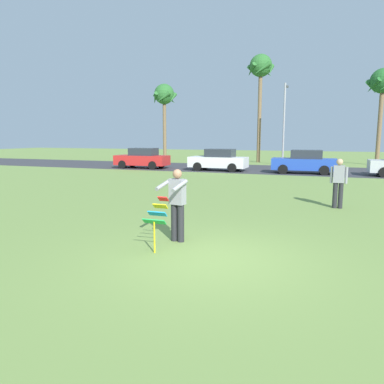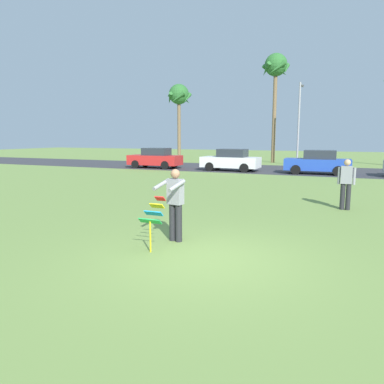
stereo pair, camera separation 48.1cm
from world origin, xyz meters
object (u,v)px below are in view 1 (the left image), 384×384
(person_kite_flyer, at_px, (177,202))
(person_walker_near, at_px, (339,182))
(kite_held, at_px, (157,216))
(parked_car_red, at_px, (142,158))
(parked_car_blue, at_px, (304,162))
(palm_tree_centre_far, at_px, (383,85))
(palm_tree_left_near, at_px, (164,97))
(streetlight_pole, at_px, (284,119))
(parked_car_white, at_px, (219,160))
(palm_tree_right_near, at_px, (261,71))

(person_kite_flyer, relative_size, person_walker_near, 1.00)
(kite_held, xyz_separation_m, parked_car_red, (-10.27, 18.78, -0.01))
(parked_car_blue, distance_m, person_walker_near, 12.39)
(palm_tree_centre_far, bearing_deg, person_walker_near, -99.71)
(parked_car_red, xyz_separation_m, palm_tree_left_near, (-2.64, 10.18, 5.81))
(parked_car_red, distance_m, palm_tree_left_near, 12.01)
(streetlight_pole, bearing_deg, person_walker_near, -78.33)
(parked_car_white, bearing_deg, kite_held, -77.98)
(parked_car_red, bearing_deg, person_kite_flyer, -59.96)
(kite_held, distance_m, parked_car_red, 21.41)
(parked_car_white, xyz_separation_m, person_walker_near, (7.83, -12.25, 0.16))
(person_kite_flyer, height_order, parked_car_white, person_kite_flyer)
(parked_car_white, bearing_deg, parked_car_red, 179.98)
(person_kite_flyer, height_order, parked_car_blue, person_kite_flyer)
(palm_tree_centre_far, distance_m, person_walker_near, 23.24)
(parked_car_white, distance_m, person_walker_near, 14.54)
(parked_car_blue, xyz_separation_m, streetlight_pole, (-2.20, 7.08, 3.22))
(person_kite_flyer, bearing_deg, palm_tree_right_near, 96.03)
(streetlight_pole, bearing_deg, palm_tree_right_near, 131.48)
(kite_held, distance_m, palm_tree_right_near, 30.06)
(person_kite_flyer, xyz_separation_m, parked_car_white, (-4.13, 17.97, -0.18))
(kite_held, relative_size, parked_car_blue, 0.27)
(person_kite_flyer, distance_m, parked_car_red, 20.77)
(person_kite_flyer, bearing_deg, parked_car_blue, 83.95)
(streetlight_pole, xyz_separation_m, person_walker_near, (3.99, -19.33, -3.06))
(parked_car_blue, height_order, palm_tree_left_near, palm_tree_left_near)
(parked_car_red, height_order, palm_tree_right_near, palm_tree_right_near)
(kite_held, relative_size, palm_tree_centre_far, 0.14)
(palm_tree_right_near, xyz_separation_m, person_walker_near, (6.66, -22.36, -7.70))
(parked_car_red, relative_size, parked_car_blue, 0.99)
(kite_held, bearing_deg, person_walker_near, 59.62)
(parked_car_white, relative_size, person_walker_near, 2.46)
(palm_tree_left_near, height_order, palm_tree_centre_far, palm_tree_centre_far)
(person_kite_flyer, bearing_deg, parked_car_red, 120.04)
(kite_held, bearing_deg, parked_car_white, 102.02)
(kite_held, xyz_separation_m, streetlight_pole, (-0.17, 25.86, 3.21))
(parked_car_blue, relative_size, streetlight_pole, 0.61)
(palm_tree_centre_far, bearing_deg, streetlight_pole, -160.11)
(person_walker_near, bearing_deg, parked_car_white, 122.56)
(person_walker_near, bearing_deg, parked_car_blue, 98.33)
(person_walker_near, bearing_deg, person_kite_flyer, -122.90)
(palm_tree_right_near, bearing_deg, kite_held, -84.39)
(person_kite_flyer, distance_m, person_walker_near, 6.81)
(parked_car_white, distance_m, streetlight_pole, 8.67)
(palm_tree_right_near, xyz_separation_m, palm_tree_centre_far, (10.45, -0.21, -1.78))
(parked_car_blue, xyz_separation_m, person_walker_near, (1.80, -12.26, 0.16))
(person_kite_flyer, distance_m, palm_tree_right_near, 29.26)
(palm_tree_right_near, relative_size, palm_tree_centre_far, 1.24)
(kite_held, height_order, parked_car_white, parked_car_white)
(person_kite_flyer, relative_size, palm_tree_right_near, 0.17)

